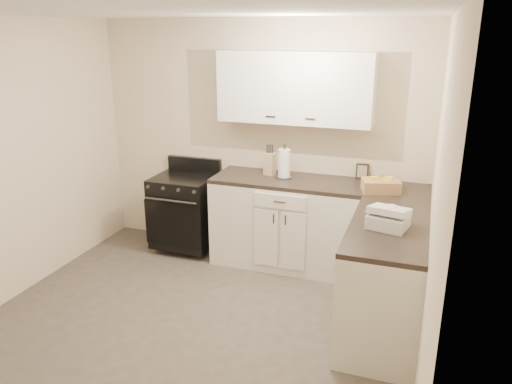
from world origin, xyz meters
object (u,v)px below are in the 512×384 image
(wicker_basket, at_px, (381,186))
(countertop_grill, at_px, (388,221))
(stove, at_px, (185,211))
(knife_block, at_px, (270,164))
(paper_towel, at_px, (284,164))

(wicker_basket, bearing_deg, countertop_grill, -80.60)
(stove, bearing_deg, knife_block, 7.01)
(countertop_grill, bearing_deg, paper_towel, 150.22)
(stove, bearing_deg, countertop_grill, -23.18)
(knife_block, bearing_deg, countertop_grill, -28.13)
(wicker_basket, xyz_separation_m, countertop_grill, (0.15, -0.89, -0.00))
(paper_towel, xyz_separation_m, wicker_basket, (0.98, -0.14, -0.09))
(paper_towel, bearing_deg, knife_block, 162.47)
(paper_towel, bearing_deg, wicker_basket, -8.37)
(paper_towel, relative_size, wicker_basket, 0.88)
(knife_block, height_order, countertop_grill, knife_block)
(knife_block, distance_m, wicker_basket, 1.17)
(knife_block, xyz_separation_m, paper_towel, (0.17, -0.05, 0.03))
(stove, height_order, countertop_grill, countertop_grill)
(knife_block, distance_m, paper_towel, 0.18)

